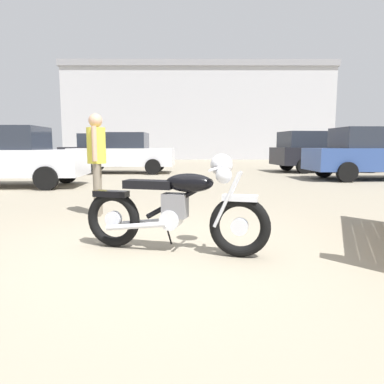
% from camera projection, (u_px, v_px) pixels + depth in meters
% --- Properties ---
extents(ground_plane, '(80.00, 80.00, 0.00)m').
position_uv_depth(ground_plane, '(167.00, 253.00, 3.84)').
color(ground_plane, gray).
extents(vintage_motorcycle, '(2.03, 0.78, 1.07)m').
position_uv_depth(vintage_motorcycle, '(179.00, 207.00, 3.86)').
color(vintage_motorcycle, black).
rests_on(vintage_motorcycle, ground_plane).
extents(bystander, '(0.30, 0.46, 1.66)m').
position_uv_depth(bystander, '(97.00, 154.00, 5.80)').
color(bystander, '#706656').
rests_on(bystander, ground_plane).
extents(pale_sedan_back, '(4.75, 2.07, 1.74)m').
position_uv_depth(pale_sedan_back, '(382.00, 152.00, 12.01)').
color(pale_sedan_back, black).
rests_on(pale_sedan_back, ground_plane).
extents(dark_sedan_left, '(4.25, 2.03, 1.67)m').
position_uv_depth(dark_sedan_left, '(123.00, 153.00, 14.86)').
color(dark_sedan_left, black).
rests_on(dark_sedan_left, ground_plane).
extents(blue_hatchback_right, '(4.88, 2.41, 1.74)m').
position_uv_depth(blue_hatchback_right, '(326.00, 150.00, 15.57)').
color(blue_hatchback_right, black).
rests_on(blue_hatchback_right, ground_plane).
extents(red_hatchback_near, '(4.24, 1.99, 1.67)m').
position_uv_depth(red_hatchback_near, '(7.00, 157.00, 9.92)').
color(red_hatchback_near, black).
rests_on(red_hatchback_near, ground_plane).
extents(white_estate_far, '(4.12, 2.32, 1.78)m').
position_uv_depth(white_estate_far, '(98.00, 150.00, 19.75)').
color(white_estate_far, black).
rests_on(white_estate_far, ground_plane).
extents(industrial_building, '(22.49, 11.42, 7.86)m').
position_uv_depth(industrial_building, '(197.00, 116.00, 33.82)').
color(industrial_building, '#B2B2B7').
rests_on(industrial_building, ground_plane).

